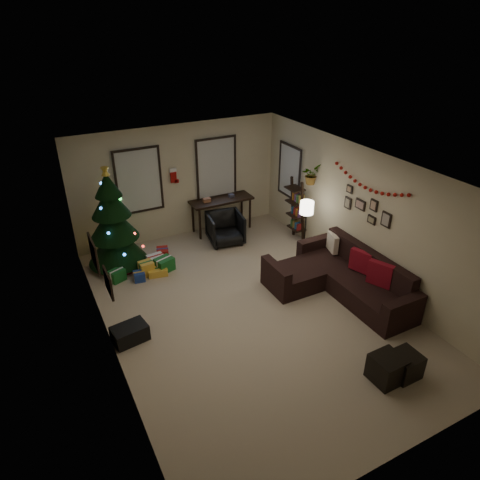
% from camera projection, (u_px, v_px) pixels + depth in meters
% --- Properties ---
extents(floor, '(7.00, 7.00, 0.00)m').
position_uv_depth(floor, '(250.00, 309.00, 8.12)').
color(floor, tan).
rests_on(floor, ground).
extents(ceiling, '(7.00, 7.00, 0.00)m').
position_uv_depth(ceiling, '(252.00, 170.00, 6.84)').
color(ceiling, white).
rests_on(ceiling, floor).
extents(wall_back, '(5.00, 0.00, 5.00)m').
position_uv_depth(wall_back, '(179.00, 182.00, 10.22)').
color(wall_back, beige).
rests_on(wall_back, floor).
extents(wall_front, '(5.00, 0.00, 5.00)m').
position_uv_depth(wall_front, '(406.00, 383.00, 4.75)').
color(wall_front, beige).
rests_on(wall_front, floor).
extents(wall_left, '(0.00, 7.00, 7.00)m').
position_uv_depth(wall_left, '(103.00, 283.00, 6.46)').
color(wall_left, beige).
rests_on(wall_left, floor).
extents(wall_right, '(0.00, 7.00, 7.00)m').
position_uv_depth(wall_right, '(363.00, 217.00, 8.50)').
color(wall_right, beige).
rests_on(wall_right, floor).
extents(window_back_left, '(1.05, 0.06, 1.50)m').
position_uv_depth(window_back_left, '(139.00, 181.00, 9.71)').
color(window_back_left, '#728CB2').
rests_on(window_back_left, wall_back).
extents(window_back_right, '(1.05, 0.06, 1.50)m').
position_uv_depth(window_back_right, '(216.00, 168.00, 10.49)').
color(window_back_right, '#728CB2').
rests_on(window_back_right, wall_back).
extents(window_right_wall, '(0.06, 0.90, 1.30)m').
position_uv_depth(window_right_wall, '(290.00, 171.00, 10.41)').
color(window_right_wall, '#728CB2').
rests_on(window_right_wall, wall_right).
extents(christmas_tree, '(1.24, 1.24, 2.30)m').
position_uv_depth(christmas_tree, '(113.00, 226.00, 9.06)').
color(christmas_tree, black).
rests_on(christmas_tree, floor).
extents(presents, '(1.50, 1.01, 0.30)m').
position_uv_depth(presents, '(143.00, 266.00, 9.23)').
color(presents, silver).
rests_on(presents, floor).
extents(sofa, '(1.85, 2.69, 0.86)m').
position_uv_depth(sofa, '(340.00, 279.00, 8.51)').
color(sofa, black).
rests_on(sofa, floor).
extents(pillow_red_a, '(0.30, 0.47, 0.46)m').
position_uv_depth(pillow_red_a, '(380.00, 274.00, 8.00)').
color(pillow_red_a, maroon).
rests_on(pillow_red_a, sofa).
extents(pillow_red_b, '(0.25, 0.45, 0.44)m').
position_uv_depth(pillow_red_b, '(361.00, 261.00, 8.41)').
color(pillow_red_b, maroon).
rests_on(pillow_red_b, sofa).
extents(pillow_cream, '(0.21, 0.40, 0.38)m').
position_uv_depth(pillow_cream, '(333.00, 243.00, 9.09)').
color(pillow_cream, beige).
rests_on(pillow_cream, sofa).
extents(ottoman_near, '(0.46, 0.46, 0.42)m').
position_uv_depth(ottoman_near, '(387.00, 369.00, 6.49)').
color(ottoman_near, black).
rests_on(ottoman_near, floor).
extents(ottoman_far, '(0.42, 0.42, 0.39)m').
position_uv_depth(ottoman_far, '(405.00, 365.00, 6.58)').
color(ottoman_far, black).
rests_on(ottoman_far, floor).
extents(desk, '(1.54, 0.55, 0.83)m').
position_uv_depth(desk, '(221.00, 203.00, 10.68)').
color(desk, black).
rests_on(desk, floor).
extents(desk_chair, '(0.82, 0.78, 0.74)m').
position_uv_depth(desk_chair, '(225.00, 228.00, 10.25)').
color(desk_chair, black).
rests_on(desk_chair, floor).
extents(bookshelf, '(0.30, 0.46, 1.54)m').
position_uv_depth(bookshelf, '(297.00, 211.00, 10.22)').
color(bookshelf, black).
rests_on(bookshelf, floor).
extents(potted_plant, '(0.65, 0.62, 0.56)m').
position_uv_depth(potted_plant, '(311.00, 172.00, 9.37)').
color(potted_plant, '#4C4C4C').
rests_on(potted_plant, bookshelf).
extents(floor_lamp, '(0.29, 0.29, 1.37)m').
position_uv_depth(floor_lamp, '(307.00, 211.00, 9.23)').
color(floor_lamp, black).
rests_on(floor_lamp, floor).
extents(art_map, '(0.04, 0.60, 0.50)m').
position_uv_depth(art_map, '(94.00, 253.00, 6.96)').
color(art_map, black).
rests_on(art_map, wall_left).
extents(art_abstract, '(0.04, 0.45, 0.35)m').
position_uv_depth(art_abstract, '(108.00, 283.00, 6.10)').
color(art_abstract, black).
rests_on(art_abstract, wall_left).
extents(gallery, '(0.03, 1.25, 0.54)m').
position_uv_depth(gallery, '(366.00, 208.00, 8.33)').
color(gallery, black).
rests_on(gallery, wall_right).
extents(garland, '(0.08, 1.90, 0.30)m').
position_uv_depth(garland, '(369.00, 183.00, 8.08)').
color(garland, '#A5140C').
rests_on(garland, wall_right).
extents(stocking_left, '(0.20, 0.05, 0.36)m').
position_uv_depth(stocking_left, '(174.00, 175.00, 10.01)').
color(stocking_left, '#990F0C').
rests_on(stocking_left, wall_back).
extents(stocking_right, '(0.20, 0.05, 0.36)m').
position_uv_depth(stocking_right, '(184.00, 173.00, 10.31)').
color(stocking_right, '#990F0C').
rests_on(stocking_right, wall_back).
extents(storage_bin, '(0.62, 0.46, 0.29)m').
position_uv_depth(storage_bin, '(130.00, 333.00, 7.29)').
color(storage_bin, black).
rests_on(storage_bin, floor).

